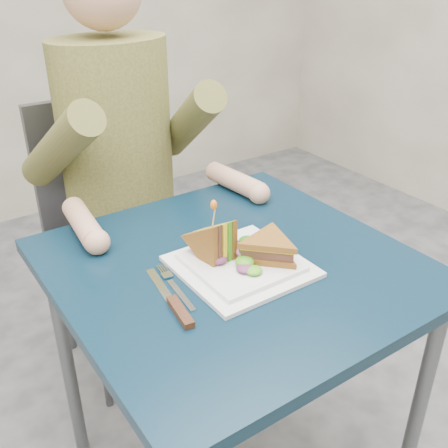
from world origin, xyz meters
TOP-DOWN VIEW (x-y plane):
  - table at (0.00, 0.00)m, footprint 0.75×0.75m
  - chair at (0.00, 0.70)m, footprint 0.42×0.40m
  - diner at (-0.00, 0.59)m, footprint 0.54×0.59m
  - plate at (-0.00, -0.03)m, footprint 0.26×0.26m
  - sandwich_flat at (0.05, -0.05)m, footprint 0.21×0.21m
  - sandwich_upright at (-0.04, 0.02)m, footprint 0.09×0.14m
  - fork at (-0.16, -0.02)m, footprint 0.04×0.18m
  - knife at (-0.19, -0.08)m, footprint 0.05×0.22m
  - toothpick at (-0.04, 0.02)m, footprint 0.01×0.01m
  - toothpick_frill at (-0.04, 0.02)m, footprint 0.01×0.01m
  - lettuce_spill at (0.00, -0.02)m, footprint 0.15×0.13m
  - onion_ring at (0.01, -0.02)m, footprint 0.04×0.04m

SIDE VIEW (x-z plane):
  - chair at x=0.00m, z-range 0.08..1.01m
  - table at x=0.00m, z-range 0.29..1.02m
  - fork at x=-0.16m, z-range 0.73..0.74m
  - knife at x=-0.19m, z-range 0.73..0.74m
  - plate at x=0.00m, z-range 0.73..0.75m
  - lettuce_spill at x=0.00m, z-range 0.75..0.77m
  - onion_ring at x=0.01m, z-range 0.75..0.78m
  - sandwich_flat at x=0.05m, z-range 0.75..0.80m
  - sandwich_upright at x=-0.04m, z-range 0.71..0.85m
  - toothpick at x=-0.04m, z-range 0.82..0.88m
  - toothpick_frill at x=-0.04m, z-range 0.87..0.89m
  - diner at x=0.00m, z-range 0.54..1.29m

